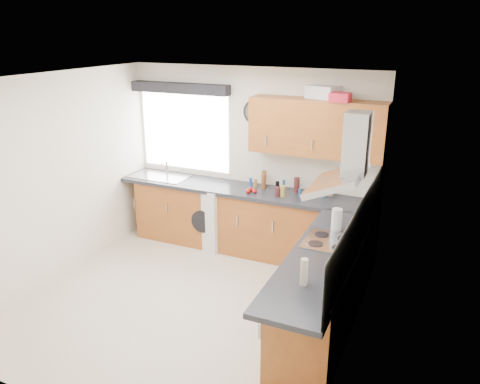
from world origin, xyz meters
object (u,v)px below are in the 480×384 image
at_px(washing_machine, 212,214).
at_px(extractor_hood, 347,162).
at_px(upper_cabinets, 317,128).
at_px(oven, 327,284).

bearing_deg(washing_machine, extractor_hood, -15.36).
distance_m(upper_cabinets, washing_machine, 1.98).
relative_size(oven, upper_cabinets, 0.50).
xyz_separation_m(extractor_hood, upper_cabinets, (-0.65, 1.33, 0.03)).
bearing_deg(extractor_hood, upper_cabinets, 116.13).
xyz_separation_m(oven, washing_machine, (-1.99, 1.22, 0.02)).
height_order(oven, washing_machine, washing_machine).
height_order(extractor_hood, washing_machine, extractor_hood).
distance_m(oven, washing_machine, 2.33).
height_order(oven, extractor_hood, extractor_hood).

